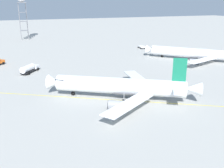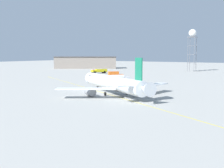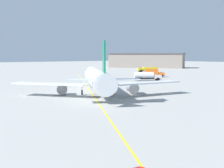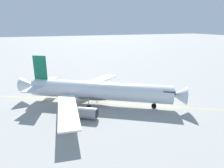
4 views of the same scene
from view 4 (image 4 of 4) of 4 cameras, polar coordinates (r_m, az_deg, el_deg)
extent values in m
plane|color=#9E9E99|center=(45.87, 1.27, -6.10)|extent=(600.00, 600.00, 0.00)
cylinder|color=silver|center=(45.25, -3.56, -1.93)|extent=(29.60, 20.48, 4.08)
cone|color=silver|center=(44.51, 18.69, -3.13)|extent=(4.59, 4.87, 3.88)
cone|color=silver|center=(52.19, -22.73, -0.34)|extent=(5.23, 5.05, 3.47)
cube|color=black|center=(43.94, 15.97, -1.88)|extent=(3.87, 4.21, 0.70)
ellipsoid|color=slate|center=(46.02, -5.49, -3.13)|extent=(11.82, 9.25, 2.24)
cube|color=#146B4C|center=(49.34, -19.95, 4.46)|extent=(2.85, 1.89, 5.57)
cube|color=silver|center=(53.31, -17.61, 1.10)|extent=(5.17, 6.14, 0.20)
cube|color=silver|center=(47.32, -21.64, -1.24)|extent=(5.17, 6.14, 0.20)
cube|color=silver|center=(55.58, -4.64, 0.82)|extent=(15.22, 11.73, 0.28)
cube|color=silver|center=(37.75, -12.58, -7.37)|extent=(5.46, 16.25, 0.28)
cylinder|color=gray|center=(53.08, -2.22, -1.44)|extent=(4.41, 3.90, 2.22)
cylinder|color=black|center=(52.70, -0.14, -1.56)|extent=(1.12, 1.68, 1.89)
cylinder|color=gray|center=(39.37, -7.13, -8.21)|extent=(4.41, 3.90, 2.22)
cylinder|color=black|center=(38.86, -4.35, -8.47)|extent=(1.12, 1.68, 1.89)
cylinder|color=#9EA0A5|center=(44.63, 12.01, -4.94)|extent=(0.20, 0.20, 2.08)
cylinder|color=black|center=(45.02, 11.93, -6.17)|extent=(1.09, 0.83, 1.10)
cylinder|color=#9EA0A5|center=(49.35, -4.39, -2.50)|extent=(0.20, 0.20, 2.08)
cylinder|color=black|center=(49.70, -4.36, -3.63)|extent=(1.09, 0.83, 1.10)
cylinder|color=#9EA0A5|center=(43.17, -6.72, -5.43)|extent=(0.20, 0.20, 2.08)
cylinder|color=black|center=(43.57, -6.67, -6.70)|extent=(1.09, 0.83, 1.10)
cube|color=yellow|center=(47.59, -3.37, -5.26)|extent=(126.21, 75.45, 0.01)
camera|label=1|loc=(105.68, -0.59, 19.89)|focal=42.45mm
camera|label=2|loc=(117.28, -38.17, 10.44)|focal=46.89mm
camera|label=3|loc=(95.70, -49.65, 5.31)|focal=53.49mm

